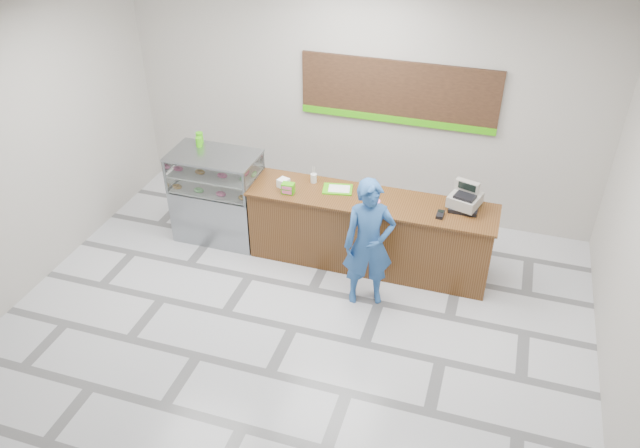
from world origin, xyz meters
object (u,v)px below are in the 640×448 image
(sales_counter, at_px, (369,232))
(serving_tray, at_px, (338,189))
(cash_register, at_px, (465,199))
(customer, at_px, (369,244))
(display_case, at_px, (217,196))

(sales_counter, distance_m, serving_tray, 0.72)
(sales_counter, relative_size, cash_register, 7.13)
(cash_register, xyz_separation_m, serving_tray, (-1.65, -0.05, -0.12))
(cash_register, relative_size, serving_tray, 1.05)
(sales_counter, distance_m, customer, 0.83)
(display_case, relative_size, customer, 0.78)
(sales_counter, xyz_separation_m, serving_tray, (-0.48, 0.10, 0.52))
(cash_register, xyz_separation_m, customer, (-1.01, -0.88, -0.30))
(display_case, relative_size, serving_tray, 3.07)
(display_case, bearing_deg, cash_register, 2.53)
(customer, bearing_deg, display_case, 143.12)
(sales_counter, height_order, cash_register, cash_register)
(display_case, xyz_separation_m, serving_tray, (1.74, 0.10, 0.37))
(cash_register, distance_m, customer, 1.38)
(serving_tray, bearing_deg, sales_counter, -22.32)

